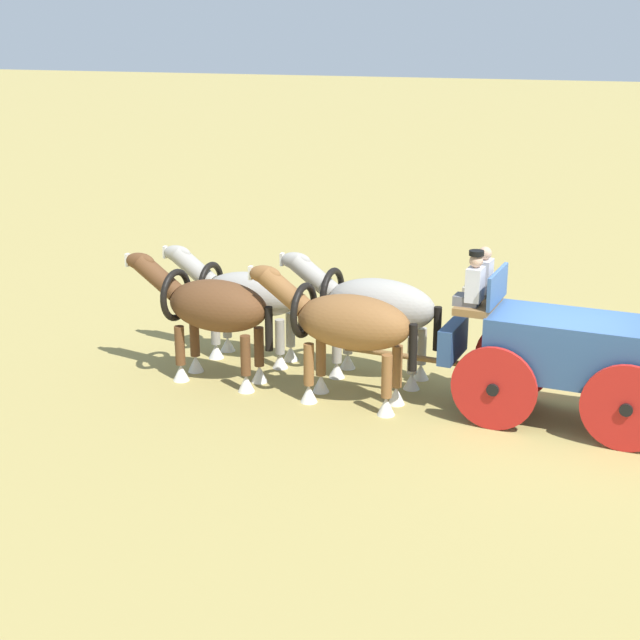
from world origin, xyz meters
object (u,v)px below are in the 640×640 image
object	(u,v)px
show_wagon	(558,349)
draft_horse_lead_off	(245,296)
draft_horse_rear_near	(346,325)
draft_horse_lead_near	(211,308)
draft_horse_rear_off	(373,307)

from	to	relation	value
show_wagon	draft_horse_lead_off	world-z (taller)	show_wagon
draft_horse_lead_off	show_wagon	bearing A→B (deg)	172.82
draft_horse_rear_near	draft_horse_lead_near	bearing A→B (deg)	-1.05
draft_horse_rear_near	draft_horse_lead_off	size ratio (longest dim) A/B	1.01
draft_horse_rear_off	draft_horse_lead_near	bearing A→B (deg)	25.47
draft_horse_lead_off	draft_horse_lead_near	bearing A→B (deg)	89.77
show_wagon	draft_horse_rear_near	size ratio (longest dim) A/B	1.81
draft_horse_rear_off	draft_horse_lead_off	world-z (taller)	draft_horse_rear_off
draft_horse_rear_off	draft_horse_lead_off	distance (m)	2.63
draft_horse_rear_off	draft_horse_lead_near	world-z (taller)	draft_horse_lead_near
draft_horse_lead_near	draft_horse_rear_near	bearing A→B (deg)	178.95
show_wagon	draft_horse_rear_off	bearing A→B (deg)	-11.79
draft_horse_rear_near	draft_horse_lead_off	xyz separation A→B (m)	(2.59, -1.35, -0.13)
draft_horse_rear_off	draft_horse_lead_near	xyz separation A→B (m)	(2.63, 1.25, 0.02)
show_wagon	draft_horse_lead_near	xyz separation A→B (m)	(6.05, 0.54, 0.14)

